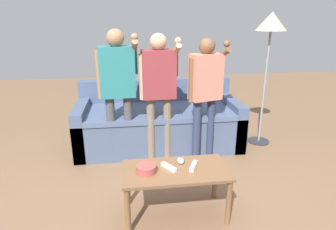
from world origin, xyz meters
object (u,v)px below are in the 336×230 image
Objects in this scene: player_left at (118,82)px; game_remote_wand_far at (169,167)px; coffee_table at (176,176)px; game_remote_wand_near at (194,166)px; couch at (158,122)px; snack_bowl at (146,169)px; game_remote_nunchuk at (181,160)px; player_right at (205,86)px; floor_lamp at (271,30)px; player_center at (159,84)px.

player_left reaches higher than game_remote_wand_far.
game_remote_wand_near is (0.15, 0.01, 0.08)m from coffee_table.
couch is at bearing 87.43° from game_remote_wand_far.
game_remote_nunchuk is (0.30, 0.11, -0.01)m from snack_bowl.
player_right reaches higher than snack_bowl.
player_right is at bearing -157.73° from floor_lamp.
game_remote_wand_near is at bearing -58.90° from player_left.
snack_bowl is at bearing -140.07° from floor_lamp.
player_left is at bearing 175.91° from player_right.
floor_lamp is at bearing 39.93° from snack_bowl.
player_left is at bearing 114.34° from coffee_table.
game_remote_nunchuk is 1.08m from player_right.
floor_lamp is (1.32, 1.24, 1.02)m from game_remote_nunchuk.
snack_bowl is at bearing -99.60° from couch.
floor_lamp reaches higher than game_remote_wand_near.
player_left reaches higher than couch.
snack_bowl is at bearing -176.92° from coffee_table.
game_remote_nunchuk is 1.04m from player_center.
game_remote_wand_far is (-1.43, -1.32, -1.03)m from floor_lamp.
game_remote_wand_near is (0.40, 0.02, -0.01)m from snack_bowl.
game_remote_nunchuk is 0.05× the size of floor_lamp.
couch is 1.54m from snack_bowl.
game_remote_nunchuk is (0.05, -1.40, 0.16)m from couch.
coffee_table is 5.48× the size of game_remote_wand_near.
snack_bowl is at bearing -176.71° from game_remote_wand_near.
player_right is at bearing 70.70° from game_remote_wand_near.
coffee_table is 9.98× the size of game_remote_nunchuk.
couch reaches higher than coffee_table.
game_remote_wand_near is (0.18, -1.01, -0.48)m from player_center.
floor_lamp is 11.07× the size of game_remote_wand_far.
player_left is 1.07× the size of player_right.
snack_bowl is at bearing -101.86° from player_center.
player_center reaches higher than couch.
snack_bowl is 0.19m from game_remote_wand_far.
player_left reaches higher than player_center.
player_left reaches higher than game_remote_nunchuk.
player_center reaches higher than game_remote_nunchuk.
player_left is (-0.54, 0.95, 0.50)m from game_remote_nunchuk.
player_left reaches higher than game_remote_wand_near.
game_remote_wand_near is (-0.34, -0.97, -0.45)m from player_right.
couch is 1.41m from game_remote_nunchuk.
player_right is (0.48, -0.51, 0.60)m from couch.
couch reaches higher than game_remote_wand_near.
game_remote_wand_far is (-0.21, 0.01, -0.00)m from game_remote_wand_near.
couch is at bearing 95.46° from game_remote_wand_near.
game_remote_wand_near is 0.21m from game_remote_wand_far.
player_left is 9.48× the size of game_remote_wand_near.
couch is 0.92m from player_right.
snack_bowl is 0.33m from game_remote_nunchuk.
player_left reaches higher than coffee_table.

